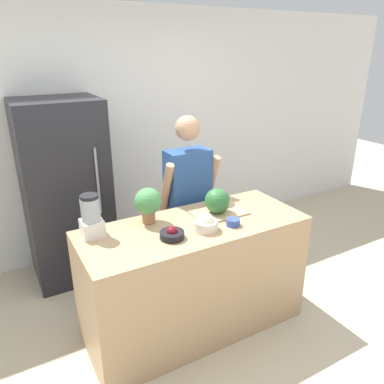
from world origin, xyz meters
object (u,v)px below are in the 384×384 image
Objects in this scene: watermelon at (217,201)px; potted_plant at (148,203)px; person at (188,204)px; blender at (91,217)px; refrigerator at (66,192)px; bowl_cream at (206,224)px; bowl_small_blue at (233,222)px; bowl_cherries at (172,234)px.

potted_plant is (-0.54, 0.13, 0.05)m from watermelon.
person is 0.51m from watermelon.
blender is at bearing 172.80° from watermelon.
watermelon is at bearing -13.31° from potted_plant.
blender is 0.43m from potted_plant.
refrigerator is at bearing 109.27° from potted_plant.
refrigerator reaches higher than bowl_cream.
watermelon reaches higher than bowl_small_blue.
bowl_small_blue is at bearing -58.02° from refrigerator.
refrigerator is 1.19m from potted_plant.
person is 9.55× the size of bowl_cream.
refrigerator is at bearing 126.78° from watermelon.
refrigerator is 1.48m from bowl_cherries.
potted_plant is (-0.31, 0.32, 0.11)m from bowl_cream.
watermelon is (0.92, -1.23, 0.17)m from refrigerator.
watermelon is 0.55m from potted_plant.
bowl_cherries is 1.68× the size of bowl_small_blue.
bowl_small_blue is (0.49, -0.05, -0.00)m from bowl_cherries.
bowl_cream is 0.56× the size of blender.
watermelon is at bearing 88.13° from bowl_small_blue.
watermelon is 0.97m from blender.
bowl_small_blue is at bearing -5.46° from bowl_cherries.
watermelon is 1.17× the size of bowl_cherries.
refrigerator is 8.76× the size of watermelon.
watermelon is 0.73× the size of potted_plant.
bowl_cherries is (-0.49, -0.18, -0.08)m from watermelon.
watermelon is 0.53m from bowl_cherries.
bowl_cherries is at bearing -82.54° from potted_plant.
bowl_small_blue is 0.37× the size of potted_plant.
bowl_cream is 0.81m from blender.
bowl_cream is at bearing 171.06° from bowl_small_blue.
bowl_cream is at bearing -108.15° from person.
bowl_cherries is at bearing 177.38° from bowl_cream.
bowl_cream reaches higher than bowl_cherries.
watermelon is 1.96× the size of bowl_small_blue.
refrigerator reaches higher than potted_plant.
bowl_cherries is at bearing -159.53° from watermelon.
bowl_small_blue is at bearing -20.23° from blender.
person reaches higher than bowl_cherries.
potted_plant is (0.43, 0.00, 0.02)m from blender.
refrigerator is at bearing 115.99° from bowl_cream.
person reaches higher than bowl_small_blue.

